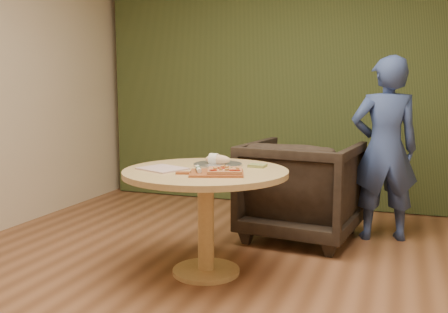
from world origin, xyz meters
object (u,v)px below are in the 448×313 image
flatbread_pizza (225,170)px  serving_tray (218,164)px  pizza_paddle (215,173)px  armchair (302,184)px  bread_roll (217,160)px  person_standing (385,149)px  cutlery_roll (198,169)px  pedestal_table (206,189)px

flatbread_pizza → serving_tray: bearing=117.5°
pizza_paddle → armchair: 1.30m
bread_roll → person_standing: size_ratio=0.12×
cutlery_roll → bread_roll: bearing=63.5°
cutlery_roll → bread_roll: 0.36m
bread_roll → person_standing: 1.56m
flatbread_pizza → cutlery_roll: flatbread_pizza is taller
armchair → person_standing: size_ratio=0.60×
pizza_paddle → person_standing: (1.01, 1.42, 0.03)m
pedestal_table → person_standing: (1.14, 1.28, 0.18)m
pizza_paddle → cutlery_roll: (-0.11, -0.01, 0.02)m
flatbread_pizza → armchair: bearing=77.0°
armchair → pedestal_table: bearing=73.3°
cutlery_roll → person_standing: (1.13, 1.44, 0.01)m
cutlery_roll → pedestal_table: bearing=66.9°
pizza_paddle → cutlery_roll: bearing=167.2°
bread_roll → person_standing: (1.13, 1.08, -0.00)m
flatbread_pizza → person_standing: size_ratio=0.18×
pizza_paddle → serving_tray: (-0.11, 0.35, -0.00)m
pizza_paddle → cutlery_roll: cutlery_roll is taller
person_standing → cutlery_roll: bearing=35.1°
cutlery_roll → armchair: bearing=42.2°
cutlery_roll → person_standing: bearing=24.5°
flatbread_pizza → bread_roll: bearing=118.6°
pizza_paddle → pedestal_table: bearing=112.0°
armchair → cutlery_roll: bearing=76.5°
cutlery_roll → bread_roll: size_ratio=0.96×
bread_roll → armchair: (0.46, 0.87, -0.32)m
cutlery_roll → armchair: 1.35m
flatbread_pizza → cutlery_roll: (-0.18, -0.02, 0.00)m
pedestal_table → cutlery_roll: cutlery_roll is taller
bread_roll → armchair: armchair is taller
person_standing → pizza_paddle: bearing=37.8°
pedestal_table → pizza_paddle: bearing=-49.3°
armchair → flatbread_pizza: bearing=84.0°
flatbread_pizza → bread_roll: 0.38m
cutlery_roll → serving_tray: bearing=62.0°
flatbread_pizza → bread_roll: bread_roll is taller
serving_tray → person_standing: 1.56m
person_standing → armchair: bearing=0.3°
pizza_paddle → bread_roll: bearing=90.3°
pedestal_table → serving_tray: bearing=85.6°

